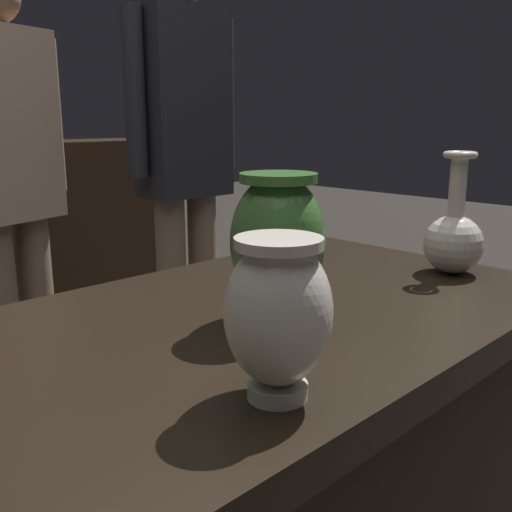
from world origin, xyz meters
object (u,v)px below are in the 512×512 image
Objects in this scene: visitor_near_right at (184,151)px; vase_centerpiece at (278,242)px; visitor_center_back at (8,176)px; vase_left_accent at (278,312)px; vase_right_accent at (454,237)px.

vase_centerpiece is at bearing 57.92° from visitor_near_right.
visitor_center_back is at bearing 83.65° from vase_centerpiece.
vase_left_accent is 0.11× the size of visitor_near_right.
visitor_near_right is (0.25, 1.18, 0.11)m from vase_right_accent.
visitor_near_right is (0.54, -0.24, 0.07)m from visitor_center_back.
vase_right_accent is at bearing 77.92° from visitor_near_right.
visitor_center_back is at bearing 77.60° from vase_left_accent.
visitor_center_back is (0.15, 1.36, -0.01)m from vase_centerpiece.
vase_right_accent is at bearing 85.85° from visitor_center_back.
visitor_center_back is at bearing -24.23° from visitor_near_right.
vase_left_accent is at bearing 61.59° from visitor_center_back.
visitor_center_back is 0.94× the size of visitor_near_right.
vase_right_accent reaches higher than vase_left_accent.
visitor_near_right is (0.88, 1.30, 0.09)m from vase_left_accent.
visitor_near_right is at bearing 55.74° from vase_left_accent.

